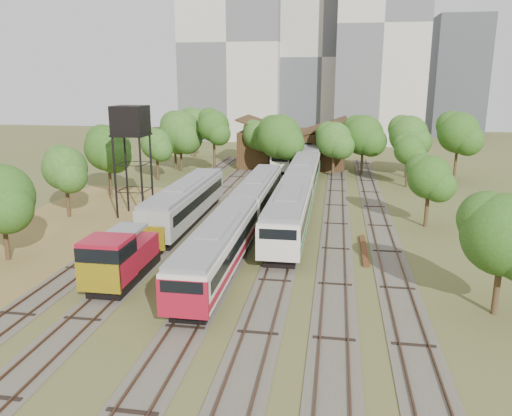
% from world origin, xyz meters
% --- Properties ---
extents(ground, '(240.00, 240.00, 0.00)m').
position_xyz_m(ground, '(0.00, 0.00, 0.00)').
color(ground, '#475123').
rests_on(ground, ground).
extents(tracks, '(24.60, 80.00, 0.19)m').
position_xyz_m(tracks, '(-0.67, 25.00, 0.04)').
color(tracks, '#4C473D').
rests_on(tracks, ground).
extents(railcar_red_set, '(2.83, 34.57, 3.49)m').
position_xyz_m(railcar_red_set, '(-2.00, 20.04, 1.85)').
color(railcar_red_set, black).
rests_on(railcar_red_set, ground).
extents(railcar_green_set, '(3.13, 52.08, 3.87)m').
position_xyz_m(railcar_green_set, '(2.00, 37.94, 2.05)').
color(railcar_green_set, black).
rests_on(railcar_green_set, ground).
extents(railcar_rear, '(2.71, 16.08, 3.34)m').
position_xyz_m(railcar_rear, '(-2.00, 55.94, 1.77)').
color(railcar_rear, black).
rests_on(railcar_rear, ground).
extents(shunter_locomotive, '(2.81, 8.10, 3.68)m').
position_xyz_m(shunter_locomotive, '(-8.00, 8.41, 1.77)').
color(shunter_locomotive, black).
rests_on(shunter_locomotive, ground).
extents(old_grey_coach, '(3.00, 18.00, 3.71)m').
position_xyz_m(old_grey_coach, '(-8.00, 23.32, 2.03)').
color(old_grey_coach, black).
rests_on(old_grey_coach, ground).
extents(water_tower, '(3.11, 3.11, 10.78)m').
position_xyz_m(water_tower, '(-13.81, 25.10, 9.08)').
color(water_tower, black).
rests_on(water_tower, ground).
extents(rail_pile_far, '(0.45, 7.22, 0.23)m').
position_xyz_m(rail_pile_far, '(8.20, 17.65, 0.12)').
color(rail_pile_far, '#563018').
rests_on(rail_pile_far, ground).
extents(maintenance_shed, '(16.45, 11.55, 7.58)m').
position_xyz_m(maintenance_shed, '(-1.00, 57.98, 2.91)').
color(maintenance_shed, '#362413').
rests_on(maintenance_shed, ground).
extents(tree_band_left, '(7.28, 77.48, 8.59)m').
position_xyz_m(tree_band_left, '(-19.30, 28.84, 5.28)').
color(tree_band_left, '#382616').
rests_on(tree_band_left, ground).
extents(tree_band_far, '(44.22, 9.52, 9.14)m').
position_xyz_m(tree_band_far, '(1.81, 49.91, 5.78)').
color(tree_band_far, '#382616').
rests_on(tree_band_far, ground).
extents(tree_band_right, '(5.26, 40.08, 7.10)m').
position_xyz_m(tree_band_right, '(14.71, 21.57, 4.70)').
color(tree_band_right, '#382616').
rests_on(tree_band_right, ground).
extents(tower_left, '(22.00, 16.00, 42.00)m').
position_xyz_m(tower_left, '(-18.00, 95.00, 21.00)').
color(tower_left, beige).
rests_on(tower_left, ground).
extents(tower_centre, '(20.00, 18.00, 36.00)m').
position_xyz_m(tower_centre, '(2.00, 100.00, 18.00)').
color(tower_centre, '#AEAA9D').
rests_on(tower_centre, ground).
extents(tower_right, '(18.00, 16.00, 48.00)m').
position_xyz_m(tower_right, '(14.00, 92.00, 24.00)').
color(tower_right, beige).
rests_on(tower_right, ground).
extents(tower_far_right, '(12.00, 12.00, 28.00)m').
position_xyz_m(tower_far_right, '(34.00, 110.00, 14.00)').
color(tower_far_right, '#3D4045').
rests_on(tower_far_right, ground).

